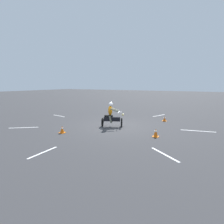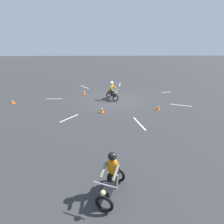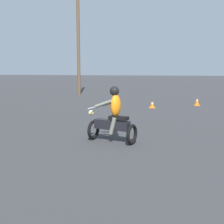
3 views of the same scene
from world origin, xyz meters
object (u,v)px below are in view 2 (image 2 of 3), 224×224
at_px(motorcycle_rider_foreground, 112,92).
at_px(traffic_cone_mid_left, 13,102).
at_px(motorcycle_rider_background, 112,177).
at_px(traffic_cone_far_left, 84,92).
at_px(traffic_cone_far_center, 102,110).
at_px(traffic_cone_near_right, 158,108).

height_order(motorcycle_rider_foreground, traffic_cone_mid_left, motorcycle_rider_foreground).
bearing_deg(motorcycle_rider_background, traffic_cone_far_left, -58.41).
bearing_deg(traffic_cone_far_center, motorcycle_rider_background, 93.97).
bearing_deg(traffic_cone_far_left, traffic_cone_far_center, 110.78).
bearing_deg(traffic_cone_mid_left, traffic_cone_far_center, 163.09).
height_order(motorcycle_rider_background, traffic_cone_far_center, motorcycle_rider_background).
xyz_separation_m(traffic_cone_near_right, traffic_cone_far_left, (6.25, -4.56, 0.03)).
distance_m(motorcycle_rider_foreground, traffic_cone_far_left, 3.34).
bearing_deg(motorcycle_rider_foreground, traffic_cone_mid_left, -18.56).
distance_m(motorcycle_rider_background, traffic_cone_near_right, 8.91).
xyz_separation_m(traffic_cone_near_right, traffic_cone_far_center, (4.34, 0.48, 0.05)).
relative_size(motorcycle_rider_background, traffic_cone_far_center, 3.52).
height_order(traffic_cone_near_right, traffic_cone_far_center, traffic_cone_far_center).
distance_m(traffic_cone_near_right, traffic_cone_mid_left, 12.13).
relative_size(motorcycle_rider_foreground, motorcycle_rider_background, 1.00).
bearing_deg(traffic_cone_far_left, motorcycle_rider_foreground, 147.21).
bearing_deg(traffic_cone_mid_left, traffic_cone_near_right, 171.25).
xyz_separation_m(traffic_cone_far_center, traffic_cone_far_left, (1.91, -5.04, -0.02)).
relative_size(motorcycle_rider_foreground, traffic_cone_mid_left, 5.09).
bearing_deg(traffic_cone_mid_left, traffic_cone_far_left, -154.67).
height_order(motorcycle_rider_foreground, traffic_cone_near_right, motorcycle_rider_foreground).
bearing_deg(motorcycle_rider_foreground, traffic_cone_far_center, 50.34).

